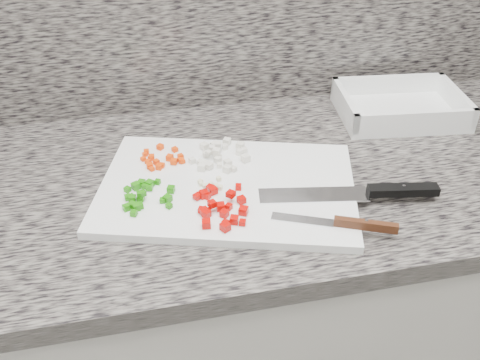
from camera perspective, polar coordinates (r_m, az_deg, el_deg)
The scene contains 11 objects.
cabinet at distance 1.38m, azimuth -0.16°, elevation -15.41°, with size 3.92×0.62×0.86m, color beige.
countertop at distance 1.07m, azimuth -0.20°, elevation 0.01°, with size 3.96×0.64×0.04m, color slate.
cutting_board at distance 1.00m, azimuth -1.36°, elevation -0.79°, with size 0.47×0.32×0.02m, color white.
carrot_pile at distance 1.07m, azimuth -8.28°, elevation 2.26°, with size 0.09×0.09×0.01m.
onion_pile at distance 1.07m, azimuth -1.97°, elevation 2.73°, with size 0.12×0.12×0.02m.
green_pepper_pile at distance 0.98m, azimuth -10.25°, elevation -1.62°, with size 0.10×0.10×0.02m.
red_pepper_pile at distance 0.93m, azimuth -2.24°, elevation -2.89°, with size 0.09×0.14×0.02m.
garlic_pile at distance 0.99m, azimuth -3.05°, elevation -0.53°, with size 0.05×0.04×0.01m.
chef_knife at distance 1.00m, azimuth 13.93°, elevation -1.22°, with size 0.33×0.09×0.02m.
paring_knife at distance 0.92m, azimuth 11.60°, elevation -4.58°, with size 0.20×0.10×0.02m.
tray at distance 1.31m, azimuth 16.66°, elevation 7.38°, with size 0.30×0.23×0.06m.
Camera 1 is at (-0.18, 0.58, 1.50)m, focal length 40.00 mm.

